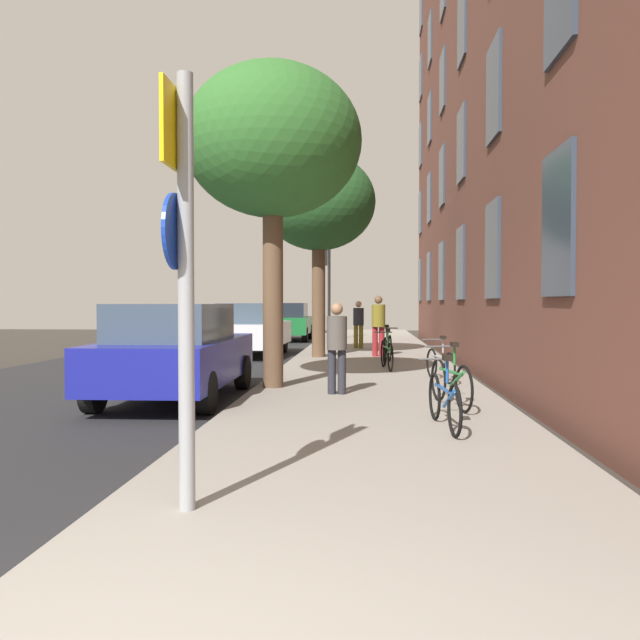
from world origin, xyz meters
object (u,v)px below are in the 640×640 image
Objects in this scene: traffic_light at (327,275)px; pedestrian_1 at (378,322)px; sign_post at (183,258)px; tree_near at (273,144)px; car_2 at (288,321)px; car_1 at (251,329)px; tree_far at (319,204)px; pedestrian_0 at (337,342)px; bicycle_2 at (440,363)px; pedestrian_2 at (358,321)px; bicycle_4 at (387,348)px; bicycle_1 at (451,381)px; bicycle_0 at (444,400)px; car_0 at (176,351)px; bicycle_3 at (387,353)px.

pedestrian_1 is at bearing -76.42° from traffic_light.
sign_post is 0.82× the size of traffic_light.
tree_near is 1.46× the size of car_2.
car_1 is at bearing 103.13° from tree_near.
pedestrian_0 is (0.86, -7.30, -3.43)m from tree_far.
pedestrian_0 is 0.89× the size of pedestrian_1.
sign_post is at bearing -109.27° from bicycle_2.
bicycle_4 is at bearing -81.23° from pedestrian_2.
bicycle_1 is (2.58, 4.86, -1.49)m from sign_post.
tree_near is 3.79m from pedestrian_0.
bicycle_0 is 0.39× the size of car_0.
car_1 is (-1.90, -7.03, -1.95)m from traffic_light.
car_1 is at bearing 115.64° from bicycle_1.
tree_far reaches higher than pedestrian_1.
tree_near reaches higher than car_2.
bicycle_4 is at bearing -84.52° from pedestrian_1.
pedestrian_1 is at bearing 100.99° from bicycle_2.
sign_post is 1.88× the size of bicycle_0.
sign_post is at bearing -81.56° from car_1.
sign_post is at bearing -97.03° from pedestrian_1.
tree_far is at bearing 90.01° from sign_post.
car_2 is at bearing 151.41° from traffic_light.
car_2 is (-3.09, 5.98, -0.18)m from pedestrian_2.
tree_near reaches higher than bicycle_1.
bicycle_1 is at bearing -84.05° from bicycle_4.
pedestrian_0 is at bearing 116.95° from bicycle_0.
car_2 is (-2.01, 9.44, -3.58)m from tree_far.
pedestrian_1 is 9.88m from car_2.
tree_near is 8.97m from car_1.
car_0 is 1.10× the size of car_2.
car_2 is (-1.68, 15.94, -3.66)m from tree_near.
bicycle_4 is at bearing -70.78° from car_2.
bicycle_0 is 1.12× the size of pedestrian_0.
pedestrian_2 is 0.36× the size of car_1.
pedestrian_1 is 0.39× the size of car_1.
tree_near is 5.34m from bicycle_1.
bicycle_3 is 0.98× the size of pedestrian_1.
pedestrian_0 is at bearing -100.40° from bicycle_4.
bicycle_3 is 5.55m from car_0.
sign_post reaches higher than car_0.
car_1 is at bearing 130.14° from bicycle_3.
bicycle_2 is (2.78, 7.96, -1.52)m from sign_post.
bicycle_1 is 0.40× the size of car_0.
bicycle_0 is 20.04m from car_2.
pedestrian_2 is 3.83m from car_1.
car_0 reaches higher than bicycle_3.
bicycle_2 is 8.49m from car_1.
bicycle_4 is at bearing 56.93° from car_0.
bicycle_1 is 1.14× the size of pedestrian_0.
sign_post is at bearing -89.21° from traffic_light.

